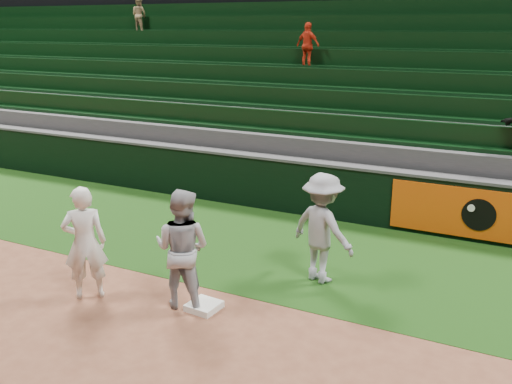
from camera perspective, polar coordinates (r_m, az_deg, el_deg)
ground at (r=8.67m, az=-6.58°, el=-12.23°), size 70.00×70.00×0.00m
foul_grass at (r=11.04m, az=2.03°, el=-5.60°), size 36.00×4.20×0.01m
first_base at (r=8.82m, az=-5.23°, el=-11.29°), size 0.48×0.48×0.10m
first_baseman at (r=9.20m, az=-16.76°, el=-4.90°), size 0.78×0.76×1.81m
baserunner at (r=8.62m, az=-7.37°, el=-5.64°), size 0.97×0.79×1.85m
base_coach at (r=9.42m, az=6.65°, el=-3.62°), size 1.35×1.05×1.85m
field_wall at (r=12.75m, az=6.34°, el=0.34°), size 36.00×0.45×1.25m
stadium_seating at (r=16.04m, az=11.23°, el=7.35°), size 36.00×5.95×5.53m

